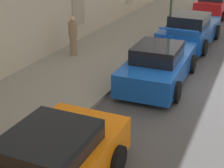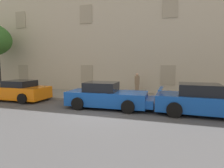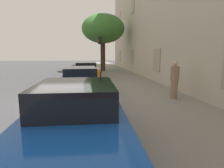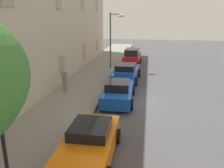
# 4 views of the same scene
# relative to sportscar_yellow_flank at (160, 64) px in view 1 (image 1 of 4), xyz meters

# --- Properties ---
(ground_plane) EXTENTS (80.00, 80.00, 0.00)m
(ground_plane) POSITION_rel_sportscar_yellow_flank_xyz_m (-0.29, -0.77, -0.62)
(ground_plane) COLOR #444447
(sidewalk) EXTENTS (60.00, 3.83, 0.14)m
(sidewalk) POSITION_rel_sportscar_yellow_flank_xyz_m (-0.29, 3.04, -0.55)
(sidewalk) COLOR gray
(sidewalk) RESTS_ON ground
(sportscar_yellow_flank) EXTENTS (4.84, 2.13, 1.43)m
(sportscar_yellow_flank) POSITION_rel_sportscar_yellow_flank_xyz_m (0.00, 0.00, 0.00)
(sportscar_yellow_flank) COLOR #144CB2
(sportscar_yellow_flank) RESTS_ON ground
(sportscar_white_middle) EXTENTS (5.19, 2.34, 1.50)m
(sportscar_white_middle) POSITION_rel_sportscar_yellow_flank_xyz_m (5.07, -0.03, 0.03)
(sportscar_white_middle) COLOR #144CB2
(sportscar_white_middle) RESTS_ON ground
(hatchback_parked) EXTENTS (4.03, 2.03, 1.76)m
(hatchback_parked) POSITION_rel_sportscar_yellow_flank_xyz_m (11.89, -0.04, 0.17)
(hatchback_parked) COLOR red
(hatchback_parked) RESTS_ON ground
(pedestrian_admiring) EXTENTS (0.39, 0.39, 1.63)m
(pedestrian_admiring) POSITION_rel_sportscar_yellow_flank_xyz_m (0.88, 3.99, 0.35)
(pedestrian_admiring) COLOR #8C7259
(pedestrian_admiring) RESTS_ON sidewalk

